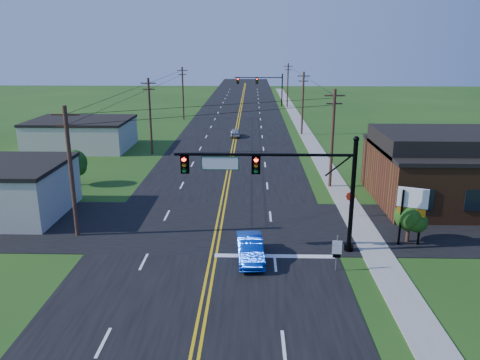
{
  "coord_description": "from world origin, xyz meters",
  "views": [
    {
      "loc": [
        2.54,
        -19.73,
        12.79
      ],
      "look_at": [
        1.77,
        10.0,
        4.1
      ],
      "focal_mm": 35.0,
      "sensor_mm": 36.0,
      "label": 1
    }
  ],
  "objects_px": {
    "signal_mast_far": "(261,85)",
    "stop_sign": "(350,199)",
    "blue_car": "(250,249)",
    "route_sign": "(337,251)",
    "signal_mast_main": "(281,179)"
  },
  "relations": [
    {
      "from": "signal_mast_far",
      "to": "stop_sign",
      "type": "relative_size",
      "value": 5.43
    },
    {
      "from": "signal_mast_far",
      "to": "blue_car",
      "type": "xyz_separation_m",
      "value": [
        -1.97,
        -73.5,
        -3.83
      ]
    },
    {
      "from": "signal_mast_main",
      "to": "signal_mast_far",
      "type": "relative_size",
      "value": 1.03
    },
    {
      "from": "signal_mast_far",
      "to": "signal_mast_main",
      "type": "bearing_deg",
      "value": -90.08
    },
    {
      "from": "route_sign",
      "to": "stop_sign",
      "type": "height_order",
      "value": "route_sign"
    },
    {
      "from": "signal_mast_main",
      "to": "blue_car",
      "type": "height_order",
      "value": "signal_mast_main"
    },
    {
      "from": "signal_mast_far",
      "to": "stop_sign",
      "type": "bearing_deg",
      "value": -85.12
    },
    {
      "from": "blue_car",
      "to": "stop_sign",
      "type": "relative_size",
      "value": 2.15
    },
    {
      "from": "signal_mast_far",
      "to": "route_sign",
      "type": "xyz_separation_m",
      "value": [
        3.06,
        -74.8,
        -3.26
      ]
    },
    {
      "from": "blue_car",
      "to": "stop_sign",
      "type": "bearing_deg",
      "value": 40.74
    },
    {
      "from": "signal_mast_far",
      "to": "stop_sign",
      "type": "distance_m",
      "value": 66.19
    },
    {
      "from": "signal_mast_main",
      "to": "stop_sign",
      "type": "relative_size",
      "value": 5.58
    },
    {
      "from": "signal_mast_main",
      "to": "blue_car",
      "type": "bearing_deg",
      "value": -141.22
    },
    {
      "from": "signal_mast_main",
      "to": "route_sign",
      "type": "height_order",
      "value": "signal_mast_main"
    },
    {
      "from": "blue_car",
      "to": "signal_mast_main",
      "type": "bearing_deg",
      "value": 34.38
    }
  ]
}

